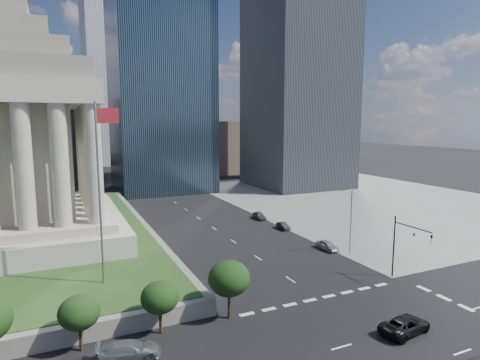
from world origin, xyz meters
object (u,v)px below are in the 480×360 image
traffic_signal_ne (405,241)px  street_lamp_north (350,217)px  pickup_truck (405,325)px  suv_grey (129,350)px  flagpole (101,184)px  parked_sedan_far (259,215)px  parked_sedan_near (327,245)px  parked_sedan_mid (283,226)px

traffic_signal_ne → street_lamp_north: (0.83, 11.30, 0.41)m
pickup_truck → suv_grey: suv_grey is taller
pickup_truck → flagpole: bearing=43.1°
parked_sedan_far → traffic_signal_ne: bearing=-83.0°
parked_sedan_near → pickup_truck: bearing=-114.1°
flagpole → parked_sedan_mid: flagpole is taller
suv_grey → parked_sedan_near: 36.97m
flagpole → suv_grey: flagpole is taller
parked_sedan_mid → pickup_truck: bearing=-97.6°
street_lamp_north → pickup_truck: street_lamp_north is taller
flagpole → parked_sedan_near: size_ratio=4.73×
street_lamp_north → flagpole: bearing=-178.4°
street_lamp_north → parked_sedan_far: size_ratio=2.28×
flagpole → pickup_truck: (24.83, -19.50, -12.35)m
suv_grey → parked_sedan_mid: (32.90, 30.23, -0.15)m
street_lamp_north → pickup_truck: 23.47m
pickup_truck → parked_sedan_far: bearing=-18.8°
flagpole → parked_sedan_near: bearing=6.6°
flagpole → parked_sedan_far: bearing=38.4°
traffic_signal_ne → suv_grey: size_ratio=1.52×
parked_sedan_near → street_lamp_north: bearing=-61.6°
flagpole → street_lamp_north: flagpole is taller
parked_sedan_far → suv_grey: bearing=-124.9°
parked_sedan_far → flagpole: bearing=-136.8°
street_lamp_north → suv_grey: bearing=-158.0°
parked_sedan_far → street_lamp_north: bearing=-80.1°
flagpole → parked_sedan_near: flagpole is taller
parked_sedan_near → traffic_signal_ne: bearing=-90.1°
parked_sedan_far → parked_sedan_near: bearing=-84.1°
flagpole → street_lamp_north: bearing=1.6°
suv_grey → parked_sedan_far: suv_grey is taller
suv_grey → parked_sedan_mid: suv_grey is taller
suv_grey → flagpole: bearing=10.0°
flagpole → traffic_signal_ne: size_ratio=2.50×
pickup_truck → parked_sedan_near: size_ratio=1.30×
pickup_truck → suv_grey: 25.25m
flagpole → pickup_truck: size_ratio=3.64×
street_lamp_north → parked_sedan_far: bearing=95.1°
parked_sedan_near → parked_sedan_far: bearing=87.0°
parked_sedan_mid → parked_sedan_far: size_ratio=0.85×
parked_sedan_mid → parked_sedan_far: bearing=98.1°
traffic_signal_ne → parked_sedan_mid: traffic_signal_ne is taller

